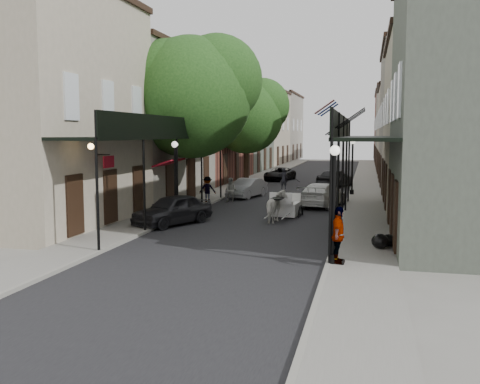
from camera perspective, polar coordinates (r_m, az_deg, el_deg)
The scene contains 24 objects.
ground at distance 19.85m, azimuth -1.73°, elevation -5.93°, with size 140.00×140.00×0.00m, color gray.
road at distance 39.28m, azimuth 5.92°, elevation 0.08°, with size 8.00×90.00×0.01m, color black.
sidewalk_left at distance 40.23m, azimuth -1.16°, elevation 0.33°, with size 2.20×90.00×0.12m, color gray.
sidewalk_right at distance 38.95m, azimuth 13.23°, elevation -0.03°, with size 2.20×90.00×0.12m, color gray.
building_row_left at distance 50.63m, azimuth -2.27°, elevation 7.41°, with size 5.00×80.00×10.50m, color #B7A992.
building_row_right at distance 48.87m, azimuth 17.70°, elevation 7.17°, with size 5.00×80.00×10.50m, color gray.
gallery_left at distance 27.54m, azimuth -7.62°, elevation 5.90°, with size 2.20×18.05×4.88m.
gallery_right at distance 25.71m, azimuth 12.84°, elevation 5.78°, with size 2.20×18.05×4.88m.
tree_near at distance 30.45m, azimuth -4.43°, elevation 10.54°, with size 7.31×6.80×9.63m.
tree_far at distance 43.94m, azimuth 1.18°, elevation 8.37°, with size 6.45×6.00×8.61m.
lamppost_right_near at distance 16.89m, azimuth 9.99°, elevation -1.11°, with size 0.32×0.32×3.71m.
lamppost_left at distance 26.46m, azimuth -6.92°, elevation 1.55°, with size 0.32×0.32×3.71m.
lamppost_right_far at distance 36.80m, azimuth 11.89°, elevation 2.76°, with size 0.32×0.32×3.71m.
horse at distance 25.30m, azimuth 3.94°, elevation -1.59°, with size 0.81×1.77×1.50m, color silver.
carriage at distance 27.54m, azimuth 5.03°, elevation -0.49°, with size 1.64×2.28×2.51m.
pedestrian_walking at distance 32.72m, azimuth -0.96°, elevation 0.21°, with size 0.74×0.57×1.51m, color #A0A097.
pedestrian_sidewalk_left at distance 32.04m, azimuth -3.48°, elevation 0.30°, with size 0.99×0.57×1.53m, color gray.
pedestrian_sidewalk_right at distance 17.04m, azimuth 10.44°, elevation -4.56°, with size 1.06×0.44×1.80m, color gray.
car_left_near at distance 24.82m, azimuth -7.19°, elevation -1.88°, with size 1.66×4.14×1.41m, color black.
car_left_mid at distance 35.21m, azimuth 0.76°, elevation 0.42°, with size 1.33×3.82×1.26m, color #9FA0A5.
car_left_far at distance 48.38m, azimuth 4.26°, elevation 1.93°, with size 1.95×4.23×1.18m, color black.
car_right_near at distance 31.28m, azimuth 8.79°, elevation -0.28°, with size 1.91×4.71×1.37m, color silver.
car_right_far at distance 42.86m, azimuth 10.07°, elevation 1.49°, with size 1.71×4.25×1.45m, color black.
trash_bags at distance 19.86m, azimuth 15.06°, elevation -5.06°, with size 0.88×1.03×0.53m.
Camera 1 is at (5.09, -18.73, 4.17)m, focal length 40.00 mm.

